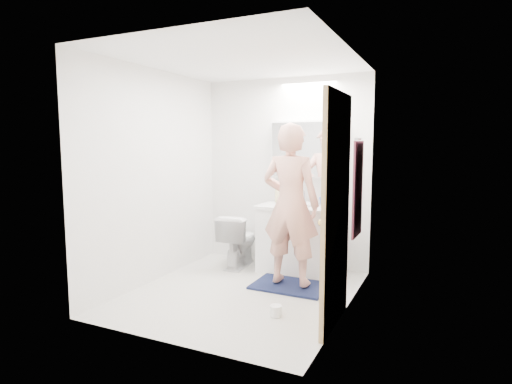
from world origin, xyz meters
The scene contains 23 objects.
floor centered at (0.00, 0.00, 0.00)m, with size 2.50×2.50×0.00m, color silver.
ceiling centered at (0.00, 0.00, 2.40)m, with size 2.50×2.50×0.00m, color white.
wall_back centered at (0.00, 1.25, 1.20)m, with size 2.50×2.50×0.00m, color white.
wall_front centered at (0.00, -1.25, 1.20)m, with size 2.50×2.50×0.00m, color white.
wall_left centered at (-1.10, 0.00, 1.20)m, with size 2.50×2.50×0.00m, color white.
wall_right centered at (1.10, 0.00, 1.20)m, with size 2.50×2.50×0.00m, color white.
vanity_cabinet centered at (0.28, 0.96, 0.39)m, with size 0.90×0.55×0.78m, color white.
countertop centered at (0.28, 0.96, 0.80)m, with size 0.95×0.58×0.04m, color white.
sink_basin centered at (0.28, 0.99, 0.84)m, with size 0.36×0.36×0.03m, color white.
faucet centered at (0.28, 1.19, 0.90)m, with size 0.02×0.02×0.16m, color silver.
medicine_cabinet centered at (0.30, 1.18, 1.50)m, with size 0.88×0.14×0.70m, color white.
mirror_panel centered at (0.30, 1.10, 1.50)m, with size 0.84×0.01×0.66m, color silver.
toilet centered at (-0.48, 0.85, 0.34)m, with size 0.38×0.67×0.68m, color white.
bath_rug centered at (0.40, 0.38, 0.01)m, with size 0.80×0.55×0.02m, color #142440.
person centered at (0.40, 0.38, 0.92)m, with size 0.63×0.42×1.74m, color #E39D88.
door centered at (1.08, -0.35, 1.00)m, with size 0.04×0.80×2.00m, color tan.
door_knob centered at (1.04, -0.65, 0.95)m, with size 0.06×0.06×0.06m, color gold.
towel centered at (1.08, 0.55, 1.10)m, with size 0.02×0.42×1.00m, color black.
towel_hook centered at (1.07, 0.55, 1.62)m, with size 0.02×0.02×0.07m, color silver.
soap_bottle_a centered at (-0.04, 1.11, 0.94)m, with size 0.10×0.10×0.25m, color #C5B87F.
soap_bottle_b centered at (0.11, 1.15, 0.91)m, with size 0.08×0.08×0.17m, color #5A95C1.
toothbrush_cup centered at (0.55, 1.12, 0.87)m, with size 0.10×0.10×0.10m, color #4468CC.
toilet_paper_roll centered at (0.56, -0.41, 0.05)m, with size 0.11×0.11×0.10m, color white.
Camera 1 is at (1.94, -3.80, 1.57)m, focal length 29.26 mm.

